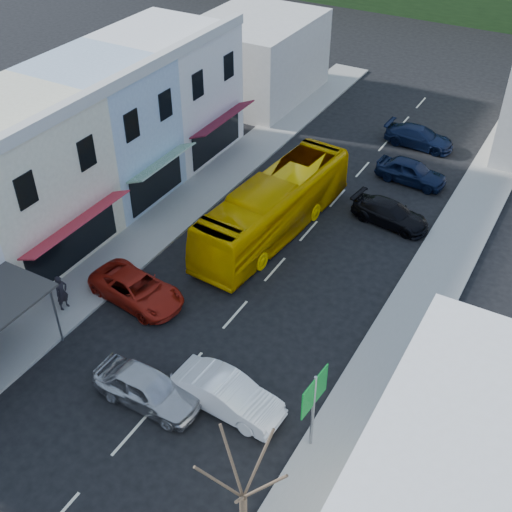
% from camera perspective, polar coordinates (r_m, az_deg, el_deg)
% --- Properties ---
extents(ground, '(120.00, 120.00, 0.00)m').
position_cam_1_polar(ground, '(28.47, -6.08, -9.94)').
color(ground, black).
rests_on(ground, ground).
extents(sidewalk_left, '(3.00, 52.00, 0.15)m').
position_cam_1_polar(sidewalk_left, '(38.06, -6.86, 4.03)').
color(sidewalk_left, gray).
rests_on(sidewalk_left, ground).
extents(sidewalk_right, '(3.00, 52.00, 0.15)m').
position_cam_1_polar(sidewalk_right, '(32.96, 14.96, -3.19)').
color(sidewalk_right, gray).
rests_on(sidewalk_right, ground).
extents(shopfront_row, '(8.25, 30.00, 8.00)m').
position_cam_1_polar(shopfront_row, '(35.98, -18.55, 7.44)').
color(shopfront_row, silver).
rests_on(shopfront_row, ground).
extents(distant_block_left, '(8.00, 10.00, 6.00)m').
position_cam_1_polar(distant_block_left, '(51.74, -0.02, 17.22)').
color(distant_block_left, '#B7B2A8').
rests_on(distant_block_left, ground).
extents(bus, '(3.37, 11.76, 3.10)m').
position_cam_1_polar(bus, '(35.28, 1.62, 4.23)').
color(bus, '#E4AB00').
rests_on(bus, ground).
extents(car_silver, '(4.41, 1.82, 1.40)m').
position_cam_1_polar(car_silver, '(26.98, -9.60, -11.61)').
color(car_silver, '#B6B6BB').
rests_on(car_silver, ground).
extents(car_white, '(4.48, 2.00, 1.40)m').
position_cam_1_polar(car_white, '(26.42, -2.56, -12.32)').
color(car_white, white).
rests_on(car_white, ground).
extents(car_red, '(4.81, 2.49, 1.40)m').
position_cam_1_polar(car_red, '(31.64, -10.55, -2.89)').
color(car_red, maroon).
rests_on(car_red, ground).
extents(car_black_near, '(4.71, 2.43, 1.40)m').
position_cam_1_polar(car_black_near, '(37.24, 11.86, 3.77)').
color(car_black_near, black).
rests_on(car_black_near, ground).
extents(car_navy_mid, '(4.52, 2.11, 1.40)m').
position_cam_1_polar(car_navy_mid, '(41.50, 13.63, 7.24)').
color(car_navy_mid, black).
rests_on(car_navy_mid, ground).
extents(car_navy_far, '(4.55, 1.96, 1.40)m').
position_cam_1_polar(car_navy_far, '(46.00, 14.31, 10.24)').
color(car_navy_far, black).
rests_on(car_navy_far, ground).
extents(pedestrian_left, '(0.44, 0.62, 1.70)m').
position_cam_1_polar(pedestrian_left, '(31.73, -16.86, -3.24)').
color(pedestrian_left, black).
rests_on(pedestrian_left, sidewalk_left).
extents(direction_sign, '(0.48, 1.78, 3.88)m').
position_cam_1_polar(direction_sign, '(24.35, 5.08, -13.71)').
color(direction_sign, '#055E1A').
rests_on(direction_sign, ground).
extents(street_tree, '(2.68, 2.68, 6.46)m').
position_cam_1_polar(street_tree, '(20.75, -1.16, -20.65)').
color(street_tree, '#382C22').
rests_on(street_tree, ground).
extents(traffic_signal, '(0.91, 1.24, 5.26)m').
position_cam_1_polar(traffic_signal, '(47.87, 21.33, 12.49)').
color(traffic_signal, black).
rests_on(traffic_signal, ground).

